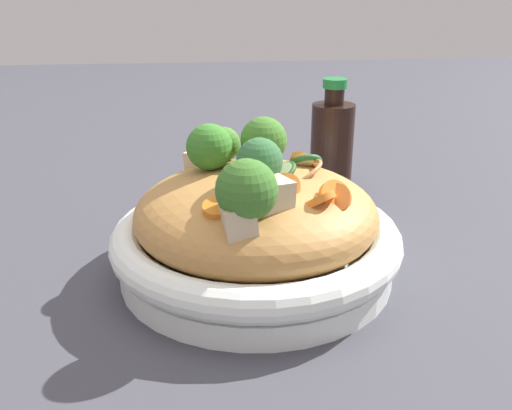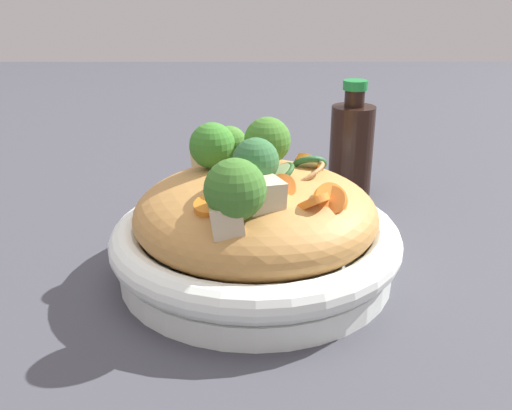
% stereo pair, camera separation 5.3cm
% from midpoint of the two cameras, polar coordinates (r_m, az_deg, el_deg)
% --- Properties ---
extents(ground_plane, '(3.00, 3.00, 0.00)m').
position_cam_midpoint_polar(ground_plane, '(0.56, -2.72, -6.84)').
color(ground_plane, '#3E3F47').
extents(serving_bowl, '(0.28, 0.28, 0.05)m').
position_cam_midpoint_polar(serving_bowl, '(0.55, -2.78, -4.27)').
color(serving_bowl, white).
rests_on(serving_bowl, ground_plane).
extents(noodle_heap, '(0.23, 0.23, 0.09)m').
position_cam_midpoint_polar(noodle_heap, '(0.54, -2.82, -0.84)').
color(noodle_heap, '#B98343').
rests_on(noodle_heap, serving_bowl).
extents(broccoli_florets, '(0.20, 0.12, 0.07)m').
position_cam_midpoint_polar(broccoli_florets, '(0.51, -4.36, 4.58)').
color(broccoli_florets, '#99B67A').
rests_on(broccoli_florets, serving_bowl).
extents(carrot_coins, '(0.14, 0.14, 0.03)m').
position_cam_midpoint_polar(carrot_coins, '(0.50, 1.91, 1.57)').
color(carrot_coins, orange).
rests_on(carrot_coins, serving_bowl).
extents(zucchini_slices, '(0.09, 0.07, 0.03)m').
position_cam_midpoint_polar(zucchini_slices, '(0.54, 0.95, 3.64)').
color(zucchini_slices, beige).
rests_on(zucchini_slices, serving_bowl).
extents(chicken_chunks, '(0.19, 0.10, 0.04)m').
position_cam_midpoint_polar(chicken_chunks, '(0.48, -4.47, 1.05)').
color(chicken_chunks, beige).
rests_on(chicken_chunks, serving_bowl).
extents(soy_sauce_bottle, '(0.06, 0.06, 0.15)m').
position_cam_midpoint_polar(soy_sauce_bottle, '(0.76, 5.73, 6.09)').
color(soy_sauce_bottle, black).
rests_on(soy_sauce_bottle, ground_plane).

